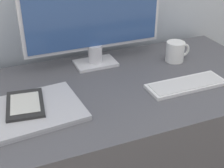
{
  "coord_description": "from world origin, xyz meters",
  "views": [
    {
      "loc": [
        -0.34,
        -0.72,
        1.28
      ],
      "look_at": [
        -0.0,
        0.11,
        0.77
      ],
      "focal_mm": 50.0,
      "sensor_mm": 36.0,
      "label": 1
    }
  ],
  "objects_px": {
    "monitor": "(94,8)",
    "ereader": "(25,104)",
    "keyboard": "(186,84)",
    "coffee_mug": "(176,51)",
    "laptop": "(25,113)"
  },
  "relations": [
    {
      "from": "laptop",
      "to": "ereader",
      "type": "bearing_deg",
      "value": 79.23
    },
    {
      "from": "laptop",
      "to": "coffee_mug",
      "type": "height_order",
      "value": "coffee_mug"
    },
    {
      "from": "laptop",
      "to": "monitor",
      "type": "bearing_deg",
      "value": 39.01
    },
    {
      "from": "keyboard",
      "to": "ereader",
      "type": "height_order",
      "value": "ereader"
    },
    {
      "from": "monitor",
      "to": "keyboard",
      "type": "relative_size",
      "value": 1.91
    },
    {
      "from": "monitor",
      "to": "keyboard",
      "type": "height_order",
      "value": "monitor"
    },
    {
      "from": "monitor",
      "to": "coffee_mug",
      "type": "height_order",
      "value": "monitor"
    },
    {
      "from": "laptop",
      "to": "ereader",
      "type": "xyz_separation_m",
      "value": [
        0.01,
        0.03,
        0.01
      ]
    },
    {
      "from": "keyboard",
      "to": "coffee_mug",
      "type": "xyz_separation_m",
      "value": [
        0.08,
        0.2,
        0.04
      ]
    },
    {
      "from": "ereader",
      "to": "coffee_mug",
      "type": "relative_size",
      "value": 1.67
    },
    {
      "from": "laptop",
      "to": "coffee_mug",
      "type": "bearing_deg",
      "value": 14.47
    },
    {
      "from": "monitor",
      "to": "ereader",
      "type": "height_order",
      "value": "monitor"
    },
    {
      "from": "monitor",
      "to": "ereader",
      "type": "relative_size",
      "value": 3.08
    },
    {
      "from": "keyboard",
      "to": "laptop",
      "type": "height_order",
      "value": "laptop"
    },
    {
      "from": "monitor",
      "to": "ereader",
      "type": "bearing_deg",
      "value": -143.69
    }
  ]
}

